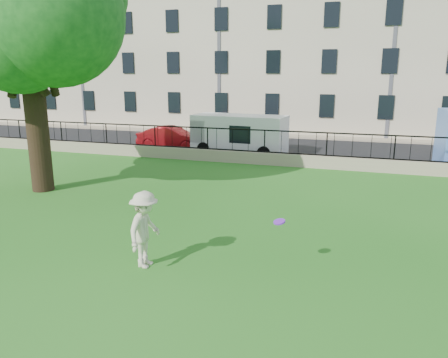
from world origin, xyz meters
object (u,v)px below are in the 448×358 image
(tree, at_px, (23,3))
(white_van, at_px, (239,135))
(man, at_px, (145,230))
(red_sedan, at_px, (172,138))
(frisbee, at_px, (279,222))

(tree, relative_size, white_van, 1.99)
(tree, xyz_separation_m, man, (7.21, -4.95, -5.93))
(man, distance_m, red_sedan, 16.34)
(white_van, bearing_deg, tree, -113.38)
(red_sedan, relative_size, white_van, 0.79)
(tree, xyz_separation_m, white_van, (5.15, 9.84, -5.75))
(tree, xyz_separation_m, red_sedan, (0.88, 10.11, -6.17))
(frisbee, relative_size, red_sedan, 0.07)
(frisbee, bearing_deg, red_sedan, 123.04)
(frisbee, bearing_deg, man, -166.75)
(tree, bearing_deg, white_van, 62.39)
(man, xyz_separation_m, red_sedan, (-6.33, 15.06, -0.24))
(tree, relative_size, man, 5.65)
(man, bearing_deg, white_van, 8.31)
(tree, height_order, man, tree)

